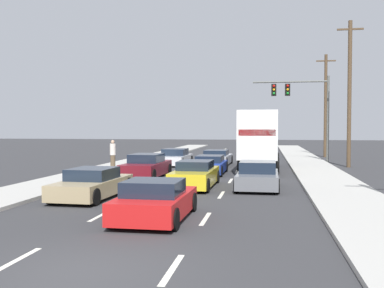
% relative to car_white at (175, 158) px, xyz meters
% --- Properties ---
extents(ground_plane, '(140.00, 140.00, 0.00)m').
position_rel_car_white_xyz_m(ground_plane, '(3.15, 0.37, -0.57)').
color(ground_plane, '#333335').
extents(sidewalk_right, '(3.01, 80.00, 0.14)m').
position_rel_car_white_xyz_m(sidewalk_right, '(9.90, -4.63, -0.50)').
color(sidewalk_right, '#B2AFA8').
rests_on(sidewalk_right, ground_plane).
extents(sidewalk_left, '(3.01, 80.00, 0.14)m').
position_rel_car_white_xyz_m(sidewalk_left, '(-3.60, -4.63, -0.50)').
color(sidewalk_left, '#B2AFA8').
rests_on(sidewalk_left, ground_plane).
extents(lane_markings, '(3.54, 57.00, 0.01)m').
position_rel_car_white_xyz_m(lane_markings, '(3.15, -1.60, -0.56)').
color(lane_markings, silver).
rests_on(lane_markings, ground_plane).
extents(car_white, '(2.04, 4.55, 1.24)m').
position_rel_car_white_xyz_m(car_white, '(0.00, 0.00, 0.00)').
color(car_white, white).
rests_on(car_white, ground_plane).
extents(car_maroon, '(2.10, 4.59, 1.33)m').
position_rel_car_white_xyz_m(car_maroon, '(-0.02, -8.12, 0.04)').
color(car_maroon, maroon).
rests_on(car_maroon, ground_plane).
extents(car_tan, '(2.08, 4.67, 1.20)m').
position_rel_car_white_xyz_m(car_tan, '(-0.20, -15.70, -0.02)').
color(car_tan, tan).
rests_on(car_tan, ground_plane).
extents(car_silver, '(2.08, 4.70, 1.15)m').
position_rel_car_white_xyz_m(car_silver, '(3.08, 0.51, -0.03)').
color(car_silver, '#B7BABF').
rests_on(car_silver, ground_plane).
extents(car_blue, '(1.90, 4.12, 1.13)m').
position_rel_car_white_xyz_m(car_blue, '(3.34, -5.82, -0.03)').
color(car_blue, '#1E389E').
rests_on(car_blue, ground_plane).
extents(car_yellow, '(1.91, 4.67, 1.26)m').
position_rel_car_white_xyz_m(car_yellow, '(3.39, -11.88, 0.01)').
color(car_yellow, yellow).
rests_on(car_yellow, ground_plane).
extents(car_red, '(2.05, 4.03, 1.24)m').
position_rel_car_white_xyz_m(car_red, '(3.34, -19.45, -0.01)').
color(car_red, red).
rests_on(car_red, ground_plane).
extents(box_truck, '(2.69, 9.06, 3.83)m').
position_rel_car_white_xyz_m(box_truck, '(6.30, -3.03, 1.62)').
color(box_truck, white).
rests_on(box_truck, ground_plane).
extents(car_gray, '(1.99, 4.25, 1.27)m').
position_rel_car_white_xyz_m(car_gray, '(6.33, -11.91, 0.00)').
color(car_gray, slate).
rests_on(car_gray, ground_plane).
extents(traffic_signal_mast, '(6.11, 0.69, 6.98)m').
position_rel_car_white_xyz_m(traffic_signal_mast, '(9.17, 4.64, 4.64)').
color(traffic_signal_mast, '#595B56').
rests_on(traffic_signal_mast, ground_plane).
extents(utility_pole_mid, '(1.80, 0.28, 10.33)m').
position_rel_car_white_xyz_m(utility_pole_mid, '(12.50, 0.34, 4.74)').
color(utility_pole_mid, brown).
rests_on(utility_pole_mid, ground_plane).
extents(utility_pole_far, '(1.80, 0.28, 9.70)m').
position_rel_car_white_xyz_m(utility_pole_far, '(12.24, 11.21, 4.42)').
color(utility_pole_far, brown).
rests_on(utility_pole_far, ground_plane).
extents(pedestrian_near_corner, '(0.38, 0.38, 1.86)m').
position_rel_car_white_xyz_m(pedestrian_near_corner, '(-3.26, -4.55, 0.51)').
color(pedestrian_near_corner, brown).
rests_on(pedestrian_near_corner, sidewalk_left).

